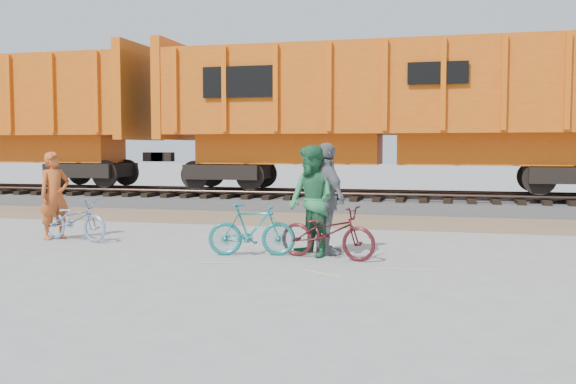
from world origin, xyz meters
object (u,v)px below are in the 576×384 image
object	(u,v)px
bicycle_teal	(252,230)
person_woman	(326,199)
bicycle_blue	(74,219)
bicycle_maroon	(328,232)
hopper_car_center	(390,108)
person_solo	(55,196)
person_man	(312,201)

from	to	relation	value
bicycle_teal	person_woman	world-z (taller)	person_woman
bicycle_teal	bicycle_blue	bearing A→B (deg)	64.55
bicycle_maroon	person_woman	xyz separation A→B (m)	(-0.10, 0.40, 0.52)
bicycle_teal	person_woman	size ratio (longest dim) A/B	0.77
hopper_car_center	bicycle_blue	bearing A→B (deg)	-124.00
bicycle_blue	person_solo	size ratio (longest dim) A/B	0.92
bicycle_teal	person_man	bearing A→B (deg)	-92.01
bicycle_blue	bicycle_teal	xyz separation A→B (m)	(3.95, -0.85, 0.02)
person_man	bicycle_maroon	bearing A→B (deg)	14.80
bicycle_blue	bicycle_maroon	size ratio (longest dim) A/B	0.96
hopper_car_center	person_woman	world-z (taller)	hopper_car_center
bicycle_teal	person_man	xyz separation A→B (m)	(1.00, 0.20, 0.50)
person_solo	person_man	world-z (taller)	person_man
person_solo	person_woman	world-z (taller)	person_woman
person_solo	person_woman	distance (m)	5.68
person_man	person_woman	xyz separation A→B (m)	(0.21, 0.22, 0.02)
bicycle_teal	person_solo	bearing A→B (deg)	64.64
bicycle_blue	bicycle_maroon	bearing A→B (deg)	-86.59
bicycle_maroon	hopper_car_center	bearing A→B (deg)	11.65
hopper_car_center	bicycle_maroon	bearing A→B (deg)	-91.38
bicycle_blue	person_woman	world-z (taller)	person_woman
hopper_car_center	person_man	xyz separation A→B (m)	(-0.53, -8.76, -2.06)
person_woman	hopper_car_center	bearing A→B (deg)	-41.58
bicycle_blue	bicycle_maroon	world-z (taller)	bicycle_maroon
bicycle_teal	person_man	world-z (taller)	person_man
bicycle_blue	person_solo	distance (m)	0.68
bicycle_blue	hopper_car_center	bearing A→B (deg)	-21.61
bicycle_blue	person_woman	xyz separation A→B (m)	(5.16, -0.43, 0.54)
person_solo	bicycle_teal	bearing A→B (deg)	-73.97
person_man	bicycle_blue	bearing A→B (deg)	-142.19
hopper_car_center	bicycle_maroon	xyz separation A→B (m)	(-0.22, -8.94, -2.56)
bicycle_blue	person_solo	bearing A→B (deg)	91.08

